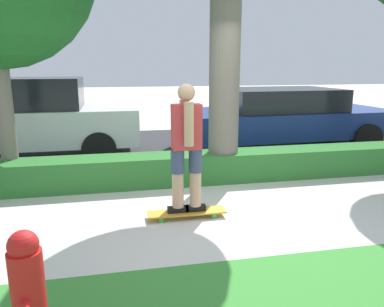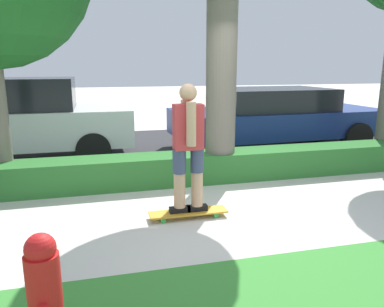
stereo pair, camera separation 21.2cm
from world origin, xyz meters
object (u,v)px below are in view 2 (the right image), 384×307
parked_car_middle (275,116)px  fire_hydrant (45,299)px  skateboard (188,212)px  parked_car_front (25,119)px  skater_person (188,146)px

parked_car_middle → fire_hydrant: (-4.32, -5.57, -0.29)m
skateboard → parked_car_middle: parked_car_middle is taller
parked_car_front → fire_hydrant: (1.02, -5.68, -0.39)m
parked_car_front → fire_hydrant: bearing=-80.3°
parked_car_middle → skateboard: bearing=-131.7°
skater_person → fire_hydrant: skater_person is taller
skater_person → parked_car_middle: bearing=50.5°
skateboard → fire_hydrant: size_ratio=1.11×
fire_hydrant → skater_person: bearing=55.4°
skateboard → fire_hydrant: 2.52m
parked_car_middle → skater_person: bearing=-131.7°
parked_car_middle → fire_hydrant: size_ratio=5.44×
skater_person → parked_car_middle: 4.57m
skater_person → parked_car_front: 4.37m
parked_car_front → parked_car_middle: (5.34, -0.11, -0.10)m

